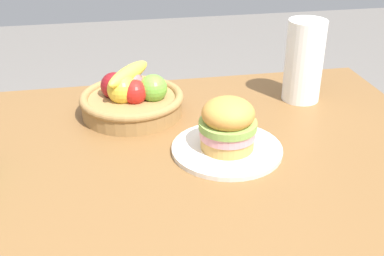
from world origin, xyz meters
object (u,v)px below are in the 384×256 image
object	(u,v)px
sandwich	(228,124)
paper_towel_roll	(304,61)
plate	(227,149)
fruit_basket	(132,98)

from	to	relation	value
sandwich	paper_towel_roll	distance (m)	0.40
plate	fruit_basket	xyz separation A→B (m)	(-0.21, 0.26, 0.04)
sandwich	fruit_basket	size ratio (longest dim) A/B	0.48
paper_towel_roll	plate	bearing A→B (deg)	-138.20
sandwich	fruit_basket	xyz separation A→B (m)	(-0.21, 0.26, -0.03)
sandwich	plate	bearing A→B (deg)	0.00
sandwich	paper_towel_roll	xyz separation A→B (m)	(0.29, 0.26, 0.05)
sandwich	fruit_basket	bearing A→B (deg)	129.44
sandwich	paper_towel_roll	world-z (taller)	paper_towel_roll
fruit_basket	paper_towel_roll	size ratio (longest dim) A/B	1.21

